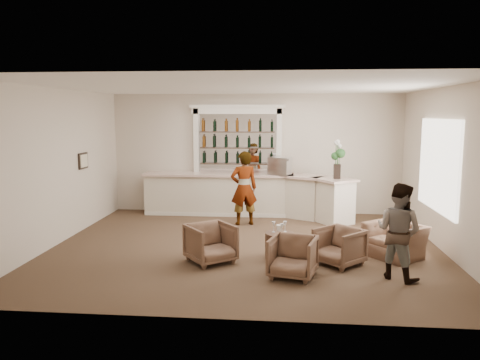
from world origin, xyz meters
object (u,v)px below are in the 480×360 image
at_px(bar_counter, 248,195).
at_px(sommelier, 244,188).
at_px(cocktail_table, 280,245).
at_px(espresso_machine, 280,166).
at_px(flower_vase, 337,157).
at_px(armchair_center, 293,257).
at_px(armchair_left, 211,243).
at_px(guest, 398,231).
at_px(armchair_right, 339,247).
at_px(armchair_far, 395,241).

bearing_deg(bar_counter, sommelier, -91.89).
height_order(cocktail_table, espresso_machine, espresso_machine).
bearing_deg(sommelier, bar_counter, -109.24).
distance_m(espresso_machine, flower_vase, 1.58).
bearing_deg(flower_vase, armchair_center, -105.95).
xyz_separation_m(armchair_center, espresso_machine, (-0.27, 4.69, 1.03)).
bearing_deg(armchair_left, flower_vase, 14.36).
height_order(armchair_center, espresso_machine, espresso_machine).
xyz_separation_m(guest, armchair_right, (-0.89, 0.62, -0.47)).
relative_size(bar_counter, armchair_center, 7.43).
xyz_separation_m(armchair_center, armchair_right, (0.86, 0.73, -0.01)).
bearing_deg(armchair_right, espresso_machine, 150.68).
bearing_deg(bar_counter, armchair_center, -76.81).
relative_size(guest, armchair_far, 1.64).
distance_m(armchair_left, flower_vase, 4.56).
bearing_deg(cocktail_table, flower_vase, 65.50).
xyz_separation_m(cocktail_table, armchair_right, (1.09, -0.30, 0.09)).
relative_size(armchair_right, espresso_machine, 1.41).
xyz_separation_m(guest, armchair_left, (-3.26, 0.55, -0.45)).
bearing_deg(armchair_left, armchair_center, -61.23).
bearing_deg(armchair_right, flower_vase, 129.56).
height_order(sommelier, espresso_machine, sommelier).
bearing_deg(espresso_machine, sommelier, -112.25).
bearing_deg(guest, armchair_right, 5.95).
xyz_separation_m(cocktail_table, armchair_center, (0.23, -1.02, 0.10)).
bearing_deg(espresso_machine, cocktail_table, -69.91).
relative_size(sommelier, armchair_center, 2.40).
relative_size(armchair_right, armchair_far, 0.76).
relative_size(bar_counter, sommelier, 3.10).
distance_m(armchair_center, flower_vase, 4.47).
distance_m(armchair_far, flower_vase, 3.21).
bearing_deg(sommelier, armchair_far, 125.37).
bearing_deg(cocktail_table, guest, -24.87).
relative_size(sommelier, armchair_left, 2.30).
relative_size(armchair_far, flower_vase, 1.03).
xyz_separation_m(cocktail_table, guest, (1.98, -0.92, 0.56)).
bearing_deg(flower_vase, guest, -81.68).
relative_size(cocktail_table, armchair_right, 0.75).
bearing_deg(flower_vase, sommelier, -170.38).
xyz_separation_m(bar_counter, armchair_right, (1.97, -4.01, -0.23)).
height_order(sommelier, armchair_center, sommelier).
bearing_deg(armchair_center, espresso_machine, 107.99).
bearing_deg(armchair_center, armchair_left, 171.27).
bearing_deg(bar_counter, espresso_machine, -3.08).
relative_size(armchair_left, flower_vase, 0.83).
relative_size(armchair_far, espresso_machine, 1.85).
height_order(sommelier, armchair_left, sommelier).
xyz_separation_m(armchair_left, flower_vase, (2.68, 3.44, 1.32)).
height_order(cocktail_table, guest, guest).
bearing_deg(guest, bar_counter, -17.53).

